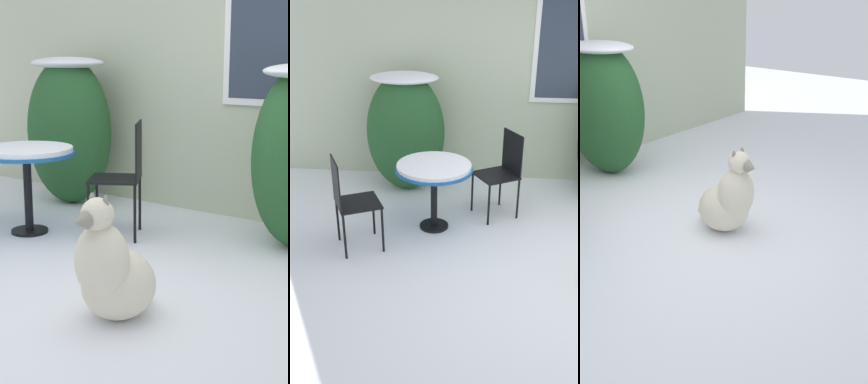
{
  "view_description": "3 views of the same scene",
  "coord_description": "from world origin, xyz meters",
  "views": [
    {
      "loc": [
        2.41,
        -2.68,
        1.49
      ],
      "look_at": [
        0.0,
        0.6,
        0.55
      ],
      "focal_mm": 55.0,
      "sensor_mm": 36.0,
      "label": 1
    },
    {
      "loc": [
        -0.78,
        -3.97,
        2.61
      ],
      "look_at": [
        -1.29,
        0.68,
        0.42
      ],
      "focal_mm": 45.0,
      "sensor_mm": 36.0,
      "label": 2
    },
    {
      "loc": [
        -2.57,
        -2.51,
        1.98
      ],
      "look_at": [
        0.4,
        -0.19,
        0.35
      ],
      "focal_mm": 45.0,
      "sensor_mm": 36.0,
      "label": 3
    }
  ],
  "objects": [
    {
      "name": "patio_table",
      "position": [
        -1.29,
        0.68,
        0.65
      ],
      "size": [
        0.82,
        0.82,
        0.75
      ],
      "color": "black",
      "rests_on": "ground_plane"
    },
    {
      "name": "ground_plane",
      "position": [
        0.0,
        0.0,
        0.0
      ],
      "size": [
        16.0,
        16.0,
        0.0
      ],
      "primitive_type": "plane",
      "color": "white"
    },
    {
      "name": "patio_chair_near_table",
      "position": [
        -0.56,
        1.09,
        0.55
      ],
      "size": [
        0.57,
        0.57,
        0.97
      ],
      "rotation": [
        0.0,
        0.0,
        -1.03
      ],
      "color": "black",
      "rests_on": "ground_plane"
    },
    {
      "name": "shrub_left",
      "position": [
        -1.76,
        1.69,
        0.78
      ],
      "size": [
        0.97,
        0.69,
        1.49
      ],
      "color": "#235128",
      "rests_on": "ground_plane"
    },
    {
      "name": "dog",
      "position": [
        0.4,
        -0.24,
        0.29
      ],
      "size": [
        0.45,
        0.65,
        0.77
      ],
      "rotation": [
        0.0,
        0.0,
        -0.06
      ],
      "color": "beige",
      "rests_on": "ground_plane"
    },
    {
      "name": "house_wall",
      "position": [
        0.02,
        2.2,
        1.4
      ],
      "size": [
        8.0,
        0.1,
        2.78
      ],
      "color": "#B2BC9E",
      "rests_on": "ground_plane"
    }
  ]
}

